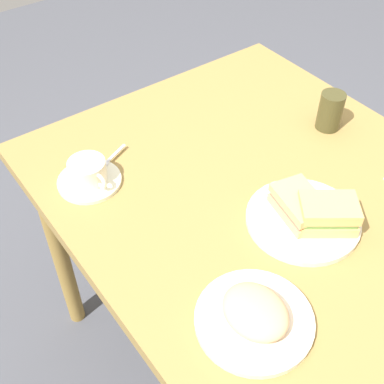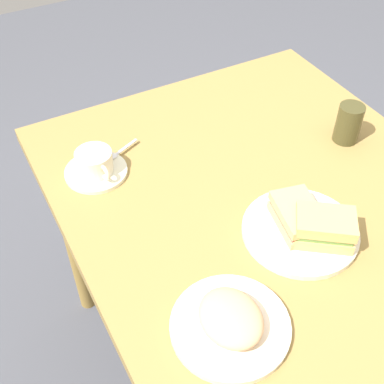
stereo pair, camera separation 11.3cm
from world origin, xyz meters
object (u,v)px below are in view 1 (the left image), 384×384
(sandwich_back, at_px, (328,214))
(drinking_glass, at_px, (330,111))
(coffee_saucer, at_px, (90,181))
(sandwich_front, at_px, (300,205))
(spoon, at_px, (109,160))
(dining_table, at_px, (264,216))
(coffee_cup, at_px, (88,171))
(sandwich_plate, at_px, (303,220))
(side_plate, at_px, (254,320))

(sandwich_back, bearing_deg, drinking_glass, -48.07)
(sandwich_back, xyz_separation_m, coffee_saucer, (0.43, 0.34, -0.04))
(sandwich_front, relative_size, spoon, 1.52)
(dining_table, bearing_deg, spoon, 39.65)
(sandwich_front, bearing_deg, coffee_saucer, 40.24)
(coffee_saucer, height_order, spoon, spoon)
(coffee_cup, bearing_deg, sandwich_plate, -140.76)
(spoon, distance_m, drinking_glass, 0.58)
(side_plate, bearing_deg, spoon, -0.78)
(sandwich_plate, bearing_deg, spoon, 30.11)
(dining_table, relative_size, sandwich_back, 7.35)
(sandwich_plate, bearing_deg, coffee_cup, 39.24)
(sandwich_back, distance_m, coffee_cup, 0.54)
(dining_table, xyz_separation_m, spoon, (0.30, 0.25, 0.10))
(dining_table, distance_m, sandwich_front, 0.17)
(dining_table, relative_size, spoon, 11.31)
(sandwich_plate, bearing_deg, side_plate, 116.43)
(sandwich_back, xyz_separation_m, coffee_cup, (0.43, 0.34, -0.01))
(dining_table, height_order, sandwich_back, sandwich_back)
(sandwich_plate, bearing_deg, drinking_glass, -55.42)
(sandwich_plate, bearing_deg, coffee_saucer, 39.15)
(sandwich_back, distance_m, drinking_glass, 0.37)
(sandwich_front, distance_m, drinking_glass, 0.35)
(sandwich_back, relative_size, coffee_saucer, 0.97)
(sandwich_front, bearing_deg, spoon, 30.98)
(spoon, distance_m, side_plate, 0.54)
(sandwich_back, bearing_deg, coffee_cup, 38.46)
(dining_table, xyz_separation_m, side_plate, (-0.24, 0.26, 0.10))
(dining_table, xyz_separation_m, coffee_cup, (0.27, 0.32, 0.13))
(sandwich_front, height_order, spoon, sandwich_front)
(sandwich_front, relative_size, drinking_glass, 1.41)
(coffee_saucer, bearing_deg, side_plate, -172.80)
(sandwich_plate, xyz_separation_m, coffee_saucer, (0.39, 0.32, -0.00))
(sandwich_back, bearing_deg, sandwich_front, 23.55)
(coffee_saucer, distance_m, side_plate, 0.52)
(sandwich_front, xyz_separation_m, sandwich_back, (-0.06, -0.02, 0.01))
(coffee_saucer, bearing_deg, coffee_cup, -171.55)
(coffee_saucer, bearing_deg, drinking_glass, -106.52)
(sandwich_plate, height_order, coffee_saucer, sandwich_plate)
(coffee_saucer, distance_m, coffee_cup, 0.03)
(coffee_cup, height_order, spoon, coffee_cup)
(sandwich_plate, xyz_separation_m, coffee_cup, (0.39, 0.32, 0.03))
(dining_table, bearing_deg, coffee_cup, 50.25)
(drinking_glass, bearing_deg, coffee_saucer, 73.48)
(coffee_saucer, relative_size, spoon, 1.59)
(sandwich_back, height_order, spoon, sandwich_back)
(spoon, bearing_deg, drinking_glass, -111.58)
(sandwich_front, height_order, coffee_saucer, sandwich_front)
(sandwich_front, xyz_separation_m, spoon, (0.40, 0.24, -0.03))
(sandwich_front, distance_m, side_plate, 0.29)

